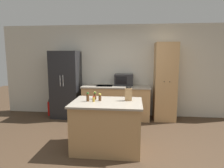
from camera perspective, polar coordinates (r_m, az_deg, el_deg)
ground_plane at (r=3.87m, az=1.50°, el=-18.85°), size 14.00×14.00×0.00m
wall_back at (r=5.78m, az=3.51°, el=3.78°), size 7.20×0.06×2.60m
refrigerator at (r=5.78m, az=-12.97°, el=-0.09°), size 0.76×0.68×1.86m
back_counter at (r=5.59m, az=1.19°, el=-5.12°), size 1.86×0.67×0.91m
pantry_cabinet at (r=5.55m, az=14.93°, el=0.61°), size 0.57×0.60×2.08m
kitchen_island at (r=3.82m, az=-1.43°, el=-11.70°), size 1.29×0.92×0.91m
microwave at (r=5.59m, az=3.33°, el=1.24°), size 0.52×0.34×0.31m
knife_block at (r=3.75m, az=4.73°, el=-2.92°), size 0.13×0.06×0.34m
spice_bottle_tall_dark at (r=3.75m, az=-3.47°, el=-3.86°), size 0.05×0.05×0.13m
spice_bottle_short_red at (r=3.85m, az=-4.86°, el=-3.46°), size 0.04×0.04×0.15m
spice_bottle_amber_oil at (r=3.91m, az=-4.88°, el=-3.32°), size 0.06×0.06×0.14m
spice_bottle_green_herb at (r=3.73m, az=-6.95°, el=-3.75°), size 0.05×0.05×0.17m
spice_bottle_pale_salt at (r=3.69m, az=-5.29°, el=-4.32°), size 0.04×0.04×0.10m
fire_extinguisher at (r=6.14m, az=-17.38°, el=-6.65°), size 0.11×0.11×0.48m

